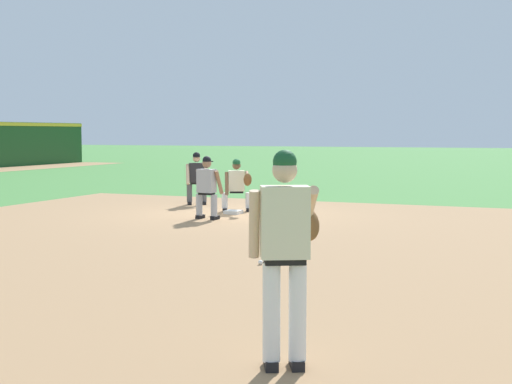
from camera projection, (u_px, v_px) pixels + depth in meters
name	position (u px, v px, depth m)	size (l,w,h in m)	color
ground_plane	(233.00, 214.00, 17.51)	(160.00, 160.00, 0.00)	#47843D
infield_dirt_patch	(246.00, 254.00, 11.77)	(18.00, 18.00, 0.01)	#A87F56
first_base_bag	(233.00, 212.00, 17.51)	(0.38, 0.38, 0.09)	white
baseball	(261.00, 263.00, 10.77)	(0.07, 0.07, 0.07)	white
pitcher	(286.00, 245.00, 5.97)	(0.83, 0.59, 1.86)	black
first_baseman	(237.00, 183.00, 17.92)	(0.84, 0.99, 1.34)	black
baserunner	(207.00, 185.00, 16.37)	(0.48, 0.62, 1.46)	black
umpire	(197.00, 176.00, 19.67)	(0.62, 0.68, 1.46)	black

